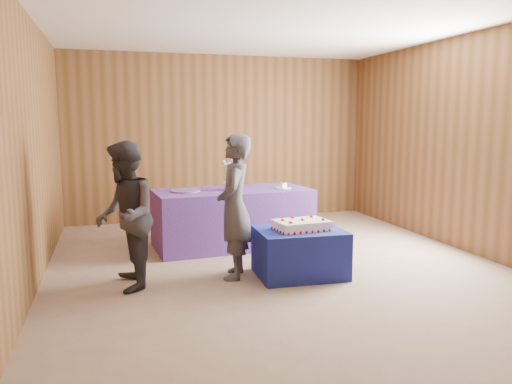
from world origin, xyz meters
name	(u,v)px	position (x,y,z in m)	size (l,w,h in m)	color
ground	(278,268)	(0.00, 0.00, 0.00)	(6.00, 6.00, 0.00)	gray
room_shell	(279,105)	(0.00, 0.00, 1.80)	(5.04, 6.04, 2.72)	brown
cake_table	(300,252)	(0.13, -0.32, 0.25)	(0.90, 0.70, 0.50)	navy
serving_table	(233,218)	(-0.26, 1.10, 0.38)	(2.00, 0.90, 0.75)	#663593
sheet_cake	(301,225)	(0.14, -0.34, 0.55)	(0.61, 0.45, 0.13)	white
vase	(231,182)	(-0.29, 1.06, 0.85)	(0.20, 0.20, 0.21)	white
flower_spray	(231,163)	(-0.29, 1.06, 1.11)	(0.23, 0.23, 0.18)	#2C6026
platter	(185,191)	(-0.87, 1.09, 0.76)	(0.38, 0.38, 0.02)	#654891
plate	(283,188)	(0.42, 1.03, 0.76)	(0.20, 0.20, 0.01)	silver
cake_slice	(283,185)	(0.42, 1.02, 0.80)	(0.09, 0.08, 0.09)	white
knife	(289,190)	(0.43, 0.87, 0.75)	(0.26, 0.02, 0.00)	silver
guest_left	(235,207)	(-0.55, -0.18, 0.75)	(0.55, 0.36, 1.51)	#3E3D48
guest_right	(125,216)	(-1.65, -0.23, 0.73)	(0.70, 0.55, 1.45)	#303039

